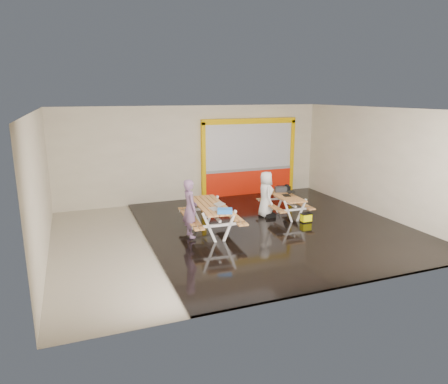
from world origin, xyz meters
name	(u,v)px	position (x,y,z in m)	size (l,w,h in m)	color
room	(235,173)	(0.00, 0.00, 1.75)	(10.02, 8.02, 3.52)	#BFB5A1
deck	(274,227)	(1.25, 0.00, 0.03)	(7.50, 7.98, 0.05)	black
kiosk	(249,159)	(2.20, 3.93, 1.44)	(3.88, 0.16, 3.00)	red
picnic_table_left	(211,211)	(-0.67, 0.17, 0.66)	(1.59, 2.26, 0.87)	#D9934E
picnic_table_right	(285,200)	(2.08, 0.85, 0.56)	(1.28, 1.84, 0.72)	#D9934E
person_left	(190,208)	(-1.38, -0.15, 0.90)	(0.58, 0.38, 1.59)	slate
person_right	(266,194)	(1.48, 1.02, 0.76)	(0.73, 0.47, 1.49)	white
laptop_left	(216,207)	(-0.69, -0.33, 0.92)	(0.40, 0.37, 0.16)	silver
laptop_right	(288,194)	(2.15, 0.76, 0.78)	(0.41, 0.38, 0.15)	black
blue_pouch	(225,211)	(-0.61, -0.77, 0.92)	(0.39, 0.27, 0.11)	#267AE7
toolbox	(281,189)	(2.17, 1.28, 0.82)	(0.43, 0.29, 0.23)	black
backpack	(287,190)	(2.60, 1.64, 0.67)	(0.23, 0.16, 0.38)	black
dark_case	(270,215)	(1.55, 0.83, 0.11)	(0.33, 0.25, 0.12)	black
fluke_bag	(306,218)	(2.36, -0.03, 0.19)	(0.33, 0.22, 0.28)	black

